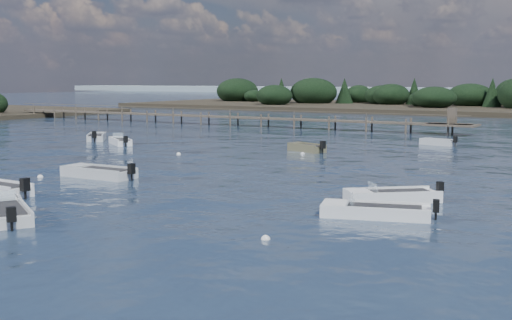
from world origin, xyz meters
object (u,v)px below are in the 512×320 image
Objects in this scene: dinghy_mid_grey at (99,174)px; jetty at (234,117)px; dinghy_mid_white_b at (392,198)px; dinghy_extra_a at (120,143)px; tender_far_grey at (97,138)px; dinghy_near_olive at (4,214)px; dinghy_mid_white_a at (375,213)px; tender_far_grey_b at (437,143)px; dinghy_extra_b at (0,192)px; tender_far_white at (307,149)px.

jetty is (-15.69, 38.41, 0.82)m from dinghy_mid_grey.
dinghy_mid_white_b is 1.12× the size of dinghy_extra_a.
tender_far_grey is at bearing 155.91° from dinghy_mid_white_b.
dinghy_near_olive is (16.19, -24.22, -0.01)m from dinghy_extra_a.
dinghy_near_olive is 0.07× the size of jetty.
dinghy_mid_white_b is 0.89× the size of dinghy_mid_grey.
dinghy_mid_grey is at bearing 173.34° from dinghy_mid_white_a.
dinghy_extra_a reaches higher than dinghy_near_olive.
dinghy_mid_grey reaches higher than tender_far_grey_b.
dinghy_extra_b is 36.16m from tender_far_grey_b.
dinghy_extra_b is at bearing -164.97° from dinghy_mid_white_a.
tender_far_grey is 22.24m from jetty.
jetty reaches higher than dinghy_extra_a.
dinghy_mid_white_a is 0.99× the size of dinghy_mid_grey.
jetty is (-4.00, 24.01, 0.82)m from dinghy_extra_a.
dinghy_mid_white_a is 23.60m from tender_far_white.
tender_far_white reaches higher than dinghy_extra_a.
dinghy_extra_b is at bearing -54.53° from tender_far_grey.
jetty reaches higher than dinghy_near_olive.
dinghy_near_olive is at bearing -100.64° from tender_far_grey_b.
dinghy_extra_b reaches higher than dinghy_mid_white_a.
tender_far_grey_b is (11.52, 34.28, -0.02)m from dinghy_extra_b.
tender_far_grey_b is at bearing 71.43° from dinghy_extra_b.
tender_far_white is (-12.33, 16.25, 0.02)m from dinghy_mid_white_b.
tender_far_grey_b is 0.68× the size of dinghy_near_olive.
tender_far_grey is at bearing -157.48° from tender_far_grey_b.
dinghy_mid_white_a is 0.07× the size of jetty.
dinghy_extra_b is 0.80× the size of dinghy_near_olive.
tender_far_grey is 1.14× the size of tender_far_grey_b.
dinghy_mid_grey is at bearing -45.01° from tender_far_grey.
dinghy_mid_white_a is 14.82m from dinghy_near_olive.
dinghy_mid_white_b is 31.04m from dinghy_extra_a.
tender_far_grey_b is 30.02m from dinghy_mid_grey.
tender_far_grey_b is (27.75, 11.51, -0.03)m from tender_far_grey.
dinghy_mid_white_a is (0.52, -3.54, -0.01)m from dinghy_mid_white_b.
tender_far_white is at bearing 80.21° from dinghy_extra_b.
tender_far_grey_b is at bearing 67.36° from dinghy_mid_grey.
dinghy_mid_white_b is 1.32× the size of tender_far_grey_b.
dinghy_extra_b is at bearing -60.80° from dinghy_extra_a.
dinghy_extra_b is 1.05× the size of tender_far_white.
dinghy_extra_b reaches higher than dinghy_mid_white_b.
dinghy_extra_a is 33.12m from dinghy_mid_white_a.
dinghy_extra_a is at bearing 129.06° from dinghy_mid_grey.
dinghy_mid_white_a reaches higher than tender_far_grey_b.
dinghy_mid_grey is (16.19, -16.20, -0.02)m from tender_far_grey.
dinghy_extra_b is at bearing -99.79° from tender_far_white.
dinghy_extra_a is at bearing -80.54° from jetty.
dinghy_mid_white_b is 1.13× the size of dinghy_extra_b.
tender_far_grey is 0.78× the size of dinghy_mid_white_a.
dinghy_extra_b is 24.73m from tender_far_white.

